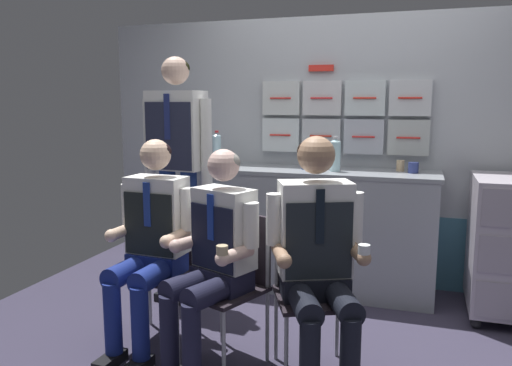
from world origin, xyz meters
TOP-DOWN VIEW (x-y plane):
  - ground at (0.00, 0.00)m, footprint 4.80×4.80m
  - galley_bulkhead at (-0.00, 1.37)m, footprint 4.20×0.14m
  - galley_counter at (-0.23, 1.09)m, footprint 1.89×0.53m
  - service_trolley at (1.11, 0.96)m, footprint 0.40×0.65m
  - folding_chair_left at (-0.94, -0.02)m, footprint 0.42×0.42m
  - crew_member_left at (-0.95, -0.18)m, footprint 0.49×0.62m
  - folding_chair_right at (-0.42, -0.17)m, footprint 0.52×0.52m
  - crew_member_right at (-0.48, -0.32)m, footprint 0.53×0.65m
  - folding_chair_near_trolley at (0.02, -0.12)m, footprint 0.53×0.53m
  - crew_member_near_trolley at (0.08, -0.27)m, footprint 0.59×0.71m
  - crew_member_standing at (-1.13, 0.56)m, footprint 0.56×0.29m
  - water_bottle_blue_cap at (-1.04, 1.08)m, footprint 0.07×0.07m
  - water_bottle_short at (-0.06, 1.04)m, footprint 0.08×0.08m
  - paper_cup_tan at (-0.90, 0.99)m, footprint 0.07×0.07m
  - coffee_cup_spare at (0.51, 1.12)m, footprint 0.08×0.08m
  - paper_cup_blue at (-0.29, 1.08)m, footprint 0.07×0.07m
  - espresso_cup_small at (0.41, 1.20)m, footprint 0.06×0.06m

SIDE VIEW (x-z plane):
  - ground at x=0.00m, z-range -0.04..0.00m
  - galley_counter at x=-0.23m, z-range 0.00..0.96m
  - service_trolley at x=1.11m, z-range 0.03..1.01m
  - folding_chair_left at x=-0.94m, z-range 0.10..0.95m
  - folding_chair_right at x=-0.42m, z-range 0.10..0.95m
  - folding_chair_near_trolley at x=0.02m, z-range 0.10..0.95m
  - crew_member_right at x=-0.48m, z-range 0.06..1.28m
  - crew_member_left at x=-0.95m, z-range 0.06..1.32m
  - crew_member_near_trolley at x=0.08m, z-range 0.07..1.38m
  - paper_cup_blue at x=-0.29m, z-range 0.96..1.03m
  - paper_cup_tan at x=-0.90m, z-range 0.96..1.03m
  - coffee_cup_spare at x=0.51m, z-range 0.96..1.04m
  - espresso_cup_small at x=0.41m, z-range 0.96..1.04m
  - galley_bulkhead at x=0.00m, z-range -0.02..2.13m
  - water_bottle_short at x=-0.06m, z-range 0.95..1.21m
  - water_bottle_blue_cap at x=-1.04m, z-range 0.95..1.24m
  - crew_member_standing at x=-1.13m, z-range 0.20..1.99m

